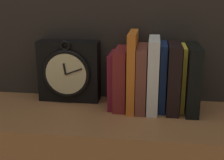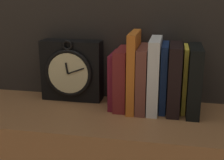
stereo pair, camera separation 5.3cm
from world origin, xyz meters
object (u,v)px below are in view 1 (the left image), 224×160
(clock, at_px, (69,71))
(book_slot6_black, at_px, (173,77))
(book_slot0_maroon, at_px, (113,79))
(book_slot1_maroon, at_px, (121,78))
(book_slot3_brown, at_px, (142,78))
(book_slot2_orange, at_px, (132,71))
(book_slot4_white, at_px, (153,74))
(book_slot5_navy, at_px, (163,76))
(book_slot7_yellow, at_px, (182,77))
(book_slot8_black, at_px, (192,79))

(clock, height_order, book_slot6_black, clock)
(book_slot0_maroon, bearing_deg, clock, 169.72)
(book_slot1_maroon, relative_size, book_slot3_brown, 0.95)
(book_slot0_maroon, distance_m, book_slot2_orange, 0.07)
(book_slot0_maroon, distance_m, book_slot4_white, 0.13)
(book_slot5_navy, bearing_deg, book_slot2_orange, -173.03)
(book_slot0_maroon, height_order, book_slot5_navy, book_slot5_navy)
(clock, height_order, book_slot5_navy, clock)
(book_slot6_black, bearing_deg, book_slot0_maroon, 176.79)
(book_slot2_orange, bearing_deg, book_slot7_yellow, 7.07)
(clock, bearing_deg, book_slot8_black, -5.84)
(book_slot4_white, distance_m, book_slot5_navy, 0.03)
(book_slot4_white, bearing_deg, clock, 171.89)
(book_slot6_black, bearing_deg, clock, 173.62)
(book_slot1_maroon, xyz_separation_m, book_slot6_black, (0.16, -0.00, 0.01))
(book_slot1_maroon, xyz_separation_m, book_slot7_yellow, (0.19, 0.01, 0.01))
(book_slot6_black, xyz_separation_m, book_slot7_yellow, (0.03, 0.02, -0.00))
(book_slot2_orange, bearing_deg, book_slot8_black, -0.11)
(book_slot4_white, height_order, book_slot8_black, book_slot4_white)
(book_slot0_maroon, bearing_deg, book_slot1_maroon, -13.75)
(book_slot4_white, xyz_separation_m, book_slot8_black, (0.12, -0.00, -0.01))
(book_slot2_orange, xyz_separation_m, book_slot3_brown, (0.03, 0.00, -0.02))
(book_slot3_brown, bearing_deg, book_slot6_black, 0.99)
(book_slot1_maroon, distance_m, book_slot7_yellow, 0.19)
(book_slot4_white, bearing_deg, book_slot3_brown, 179.88)
(book_slot5_navy, distance_m, book_slot7_yellow, 0.06)
(book_slot3_brown, relative_size, book_slot7_yellow, 0.99)
(book_slot0_maroon, height_order, book_slot8_black, book_slot8_black)
(clock, bearing_deg, book_slot4_white, -8.11)
(book_slot7_yellow, bearing_deg, book_slot0_maroon, -178.31)
(book_slot0_maroon, relative_size, book_slot5_navy, 0.84)
(clock, distance_m, book_slot6_black, 0.35)
(book_slot0_maroon, relative_size, book_slot1_maroon, 0.92)
(book_slot2_orange, xyz_separation_m, book_slot6_black, (0.13, 0.00, -0.02))
(book_slot7_yellow, bearing_deg, book_slot4_white, -168.34)
(book_slot0_maroon, bearing_deg, book_slot7_yellow, 1.69)
(book_slot6_black, bearing_deg, book_slot7_yellow, 29.53)
(book_slot1_maroon, bearing_deg, book_slot6_black, -1.33)
(book_slot7_yellow, bearing_deg, book_slot5_navy, -172.77)
(book_slot2_orange, bearing_deg, book_slot5_navy, 6.97)
(book_slot2_orange, xyz_separation_m, book_slot5_navy, (0.09, 0.01, -0.02))
(book_slot8_black, bearing_deg, book_slot5_navy, 172.42)
(clock, distance_m, book_slot5_navy, 0.31)
(book_slot0_maroon, distance_m, book_slot7_yellow, 0.22)
(book_slot1_maroon, relative_size, book_slot8_black, 0.92)
(clock, xyz_separation_m, book_slot5_navy, (0.31, -0.03, 0.00))
(book_slot4_white, bearing_deg, book_slot2_orange, -179.56)
(book_slot2_orange, relative_size, book_slot5_navy, 1.17)
(book_slot2_orange, distance_m, book_slot4_white, 0.07)
(book_slot1_maroon, distance_m, book_slot8_black, 0.22)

